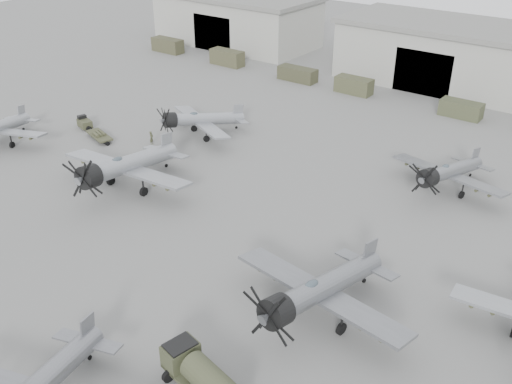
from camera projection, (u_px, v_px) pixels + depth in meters
ground at (109, 296)px, 40.66m from camera, size 220.00×220.00×0.00m
hangar_left at (237, 19)px, 102.03m from camera, size 29.00×14.80×8.70m
hangar_center at (443, 53)px, 81.92m from camera, size 29.00×14.80×8.70m
support_truck_0 at (168, 45)px, 98.27m from camera, size 5.84×2.20×2.32m
support_truck_1 at (227, 58)px, 91.19m from camera, size 5.65×2.20×2.42m
support_truck_2 at (298, 74)px, 84.15m from camera, size 5.90×2.20×1.97m
support_truck_3 at (354, 85)px, 79.13m from camera, size 5.17×2.20×2.21m
support_truck_4 at (461, 109)px, 71.18m from camera, size 5.14×2.20×2.01m
aircraft_mid_1 at (123, 166)px, 53.39m from camera, size 14.12×12.71×5.62m
aircraft_mid_2 at (317, 291)px, 37.35m from camera, size 13.50×12.15×5.37m
aircraft_far_0 at (198, 120)px, 65.13m from camera, size 11.27×10.21×4.60m
aircraft_far_1 at (447, 172)px, 53.36m from camera, size 11.56×10.40×4.59m
fuel_tanker at (204, 377)px, 32.28m from camera, size 6.50×3.25×2.40m
tug_trailer at (90, 128)px, 66.97m from camera, size 7.40×3.33×1.47m
ground_crew at (151, 138)px, 63.74m from camera, size 0.56×0.68×1.58m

